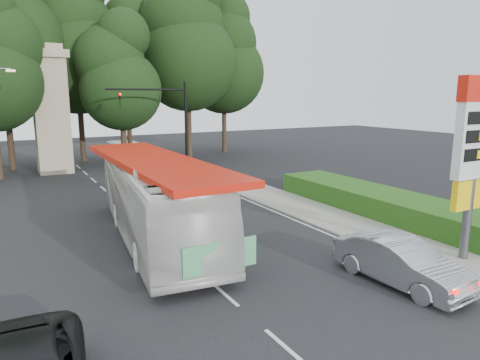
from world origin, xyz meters
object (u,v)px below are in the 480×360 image
traffic_signal_mast (170,115)px  sedan_silver (401,262)px  gas_station_pylon (475,144)px  transit_bus (156,199)px  monument (51,109)px

traffic_signal_mast → sedan_silver: (-0.23, -22.22, -3.90)m
gas_station_pylon → transit_bus: (-9.29, 8.21, -2.68)m
traffic_signal_mast → monument: size_ratio=0.72×
gas_station_pylon → monument: bearing=111.8°
gas_station_pylon → monument: size_ratio=0.68×
traffic_signal_mast → gas_station_pylon: bearing=-80.9°
monument → sedan_silver: bearing=-75.2°
sedan_silver → monument: bearing=101.3°
transit_bus → sedan_silver: size_ratio=2.73×
gas_station_pylon → monument: 30.17m
traffic_signal_mast → monument: (-7.68, 6.00, 0.43)m
gas_station_pylon → traffic_signal_mast: (-3.52, 22.00, 0.22)m
traffic_signal_mast → transit_bus: (-5.78, -13.80, -2.90)m
traffic_signal_mast → monument: monument is taller
gas_station_pylon → sedan_silver: bearing=-176.8°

